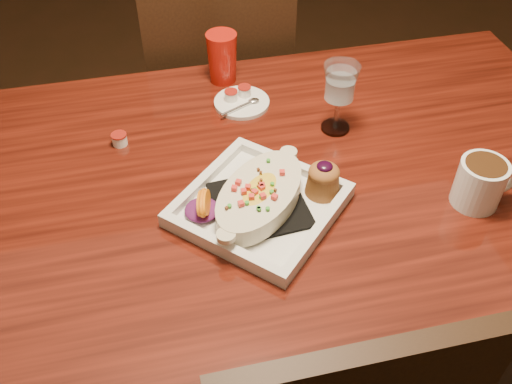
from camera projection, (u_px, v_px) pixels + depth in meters
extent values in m
plane|color=black|center=(263.00, 366.00, 1.67)|extent=(7.00, 7.00, 0.00)
cube|color=maroon|center=(266.00, 185.00, 1.16)|extent=(1.50, 0.90, 0.04)
cylinder|color=black|center=(444.00, 160.00, 1.79)|extent=(0.07, 0.07, 0.71)
cube|color=black|center=(214.00, 104.00, 1.85)|extent=(0.42, 0.42, 0.04)
cylinder|color=black|center=(254.00, 121.00, 2.15)|extent=(0.04, 0.04, 0.45)
cylinder|color=black|center=(164.00, 134.00, 2.10)|extent=(0.04, 0.04, 0.45)
cylinder|color=black|center=(276.00, 181.00, 1.91)|extent=(0.04, 0.04, 0.45)
cylinder|color=black|center=(175.00, 197.00, 1.86)|extent=(0.04, 0.04, 0.45)
cube|color=black|center=(221.00, 67.00, 1.54)|extent=(0.40, 0.03, 0.46)
cube|color=white|center=(260.00, 208.00, 1.08)|extent=(0.38, 0.38, 0.01)
cube|color=black|center=(260.00, 205.00, 1.07)|extent=(0.18, 0.18, 0.01)
ellipsoid|color=yellow|center=(260.00, 195.00, 1.06)|extent=(0.21, 0.22, 0.04)
ellipsoid|color=#5E1552|center=(202.00, 210.00, 1.05)|extent=(0.07, 0.07, 0.02)
cone|color=brown|center=(323.00, 182.00, 1.09)|extent=(0.07, 0.07, 0.05)
ellipsoid|color=brown|center=(324.00, 172.00, 1.07)|extent=(0.06, 0.06, 0.03)
ellipsoid|color=black|center=(325.00, 166.00, 1.06)|extent=(0.03, 0.03, 0.01)
cylinder|color=white|center=(479.00, 183.00, 1.07)|extent=(0.09, 0.09, 0.09)
cylinder|color=#321C0D|center=(485.00, 168.00, 1.04)|extent=(0.08, 0.08, 0.02)
torus|color=white|center=(503.00, 180.00, 1.08)|extent=(0.07, 0.02, 0.07)
cylinder|color=silver|center=(335.00, 127.00, 1.26)|extent=(0.06, 0.06, 0.01)
cylinder|color=silver|center=(337.00, 113.00, 1.24)|extent=(0.01, 0.01, 0.07)
cone|color=silver|center=(340.00, 83.00, 1.18)|extent=(0.08, 0.08, 0.08)
cylinder|color=white|center=(242.00, 102.00, 1.33)|extent=(0.13, 0.13, 0.01)
cylinder|color=white|center=(231.00, 96.00, 1.32)|extent=(0.03, 0.03, 0.02)
cylinder|color=#AA1F14|center=(231.00, 92.00, 1.31)|extent=(0.03, 0.03, 0.00)
cylinder|color=white|center=(244.00, 91.00, 1.34)|extent=(0.03, 0.03, 0.02)
cylinder|color=#AA1F14|center=(244.00, 87.00, 1.33)|extent=(0.03, 0.03, 0.00)
cylinder|color=white|center=(120.00, 140.00, 1.22)|extent=(0.03, 0.03, 0.02)
cylinder|color=#AA1F14|center=(119.00, 135.00, 1.21)|extent=(0.03, 0.03, 0.00)
cone|color=red|center=(222.00, 58.00, 1.36)|extent=(0.07, 0.07, 0.12)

